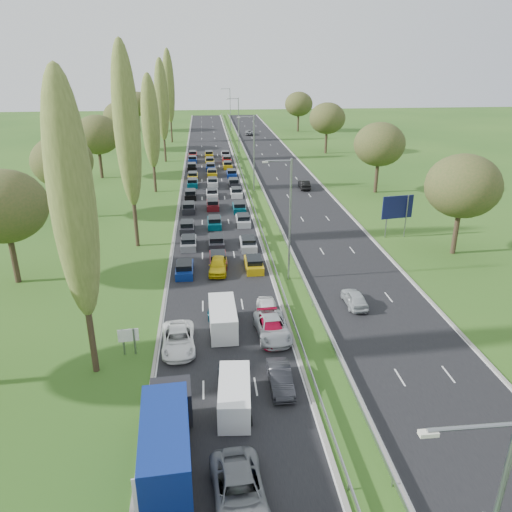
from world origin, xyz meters
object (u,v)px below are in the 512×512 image
near_car_2 (178,339)px  info_sign (129,338)px  white_van_rear (223,317)px  direction_sign (397,209)px  blue_lorry (167,438)px  white_van_front (234,394)px

near_car_2 → info_sign: bearing=-175.7°
white_van_rear → direction_sign: direction_sign is taller
near_car_2 → white_van_rear: white_van_rear is taller
near_car_2 → direction_sign: size_ratio=1.01×
white_van_rear → info_sign: size_ratio=2.53×
blue_lorry → white_van_rear: blue_lorry is taller
direction_sign → near_car_2: bearing=-138.3°
info_sign → white_van_rear: bearing=23.1°
near_car_2 → direction_sign: (25.23, 22.49, 2.82)m
white_van_front → white_van_rear: bearing=96.0°
white_van_front → info_sign: 10.04m
white_van_rear → white_van_front: bearing=-89.2°
white_van_front → info_sign: (-7.35, 6.83, 0.35)m
white_van_front → direction_sign: direction_sign is taller
blue_lorry → direction_sign: 42.63m
near_car_2 → info_sign: info_sign is taller
near_car_2 → white_van_front: bearing=-65.4°
white_van_front → blue_lorry: bearing=-125.7°
blue_lorry → white_van_rear: 14.82m
info_sign → blue_lorry: bearing=-72.6°
white_van_rear → direction_sign: (21.78, 19.94, 2.48)m
near_car_2 → blue_lorry: (-0.01, -11.83, 1.17)m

